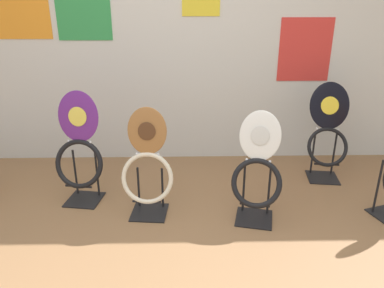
{
  "coord_description": "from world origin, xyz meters",
  "views": [
    {
      "loc": [
        0.11,
        -1.74,
        1.64
      ],
      "look_at": [
        0.17,
        0.97,
        0.55
      ],
      "focal_mm": 35.0,
      "sensor_mm": 36.0,
      "label": 1
    }
  ],
  "objects_px": {
    "toilet_seat_display_jazz_black": "(328,133)",
    "toilet_seat_display_purple_note": "(79,154)",
    "toilet_seat_display_woodgrain": "(147,169)",
    "toilet_seat_display_white_plain": "(257,173)"
  },
  "relations": [
    {
      "from": "toilet_seat_display_white_plain",
      "to": "toilet_seat_display_purple_note",
      "type": "height_order",
      "value": "toilet_seat_display_purple_note"
    },
    {
      "from": "toilet_seat_display_white_plain",
      "to": "toilet_seat_display_purple_note",
      "type": "relative_size",
      "value": 0.89
    },
    {
      "from": "toilet_seat_display_jazz_black",
      "to": "toilet_seat_display_white_plain",
      "type": "bearing_deg",
      "value": -138.13
    },
    {
      "from": "toilet_seat_display_white_plain",
      "to": "toilet_seat_display_purple_note",
      "type": "bearing_deg",
      "value": 167.85
    },
    {
      "from": "toilet_seat_display_purple_note",
      "to": "toilet_seat_display_woodgrain",
      "type": "height_order",
      "value": "toilet_seat_display_purple_note"
    },
    {
      "from": "toilet_seat_display_jazz_black",
      "to": "toilet_seat_display_purple_note",
      "type": "height_order",
      "value": "toilet_seat_display_purple_note"
    },
    {
      "from": "toilet_seat_display_jazz_black",
      "to": "toilet_seat_display_woodgrain",
      "type": "relative_size",
      "value": 1.04
    },
    {
      "from": "toilet_seat_display_white_plain",
      "to": "toilet_seat_display_purple_note",
      "type": "distance_m",
      "value": 1.44
    },
    {
      "from": "toilet_seat_display_white_plain",
      "to": "toilet_seat_display_woodgrain",
      "type": "xyz_separation_m",
      "value": [
        -0.83,
        0.09,
        0.0
      ]
    },
    {
      "from": "toilet_seat_display_white_plain",
      "to": "toilet_seat_display_jazz_black",
      "type": "distance_m",
      "value": 1.05
    }
  ]
}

